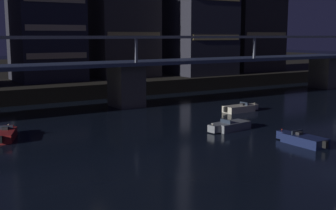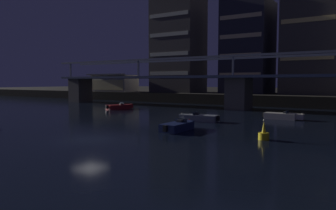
# 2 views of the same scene
# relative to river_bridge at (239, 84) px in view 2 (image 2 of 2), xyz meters

# --- Properties ---
(ground_plane) EXTENTS (400.00, 400.00, 0.00)m
(ground_plane) POSITION_rel_river_bridge_xyz_m (0.00, -35.32, -4.44)
(ground_plane) COLOR black
(far_riverbank) EXTENTS (240.00, 80.00, 2.20)m
(far_riverbank) POSITION_rel_river_bridge_xyz_m (0.00, 48.01, -3.34)
(far_riverbank) COLOR black
(far_riverbank) RESTS_ON ground
(river_bridge) EXTENTS (85.99, 6.40, 9.38)m
(river_bridge) POSITION_rel_river_bridge_xyz_m (0.00, 0.00, 0.00)
(river_bridge) COLOR #605B51
(river_bridge) RESTS_ON ground
(tower_west_low) EXTENTS (11.79, 9.36, 23.97)m
(tower_west_low) POSITION_rel_river_bridge_xyz_m (-22.25, 16.47, 9.59)
(tower_west_low) COLOR #423D38
(tower_west_low) RESTS_ON far_riverbank
(tower_west_tall) EXTENTS (10.14, 10.79, 21.51)m
(tower_west_tall) POSITION_rel_river_bridge_xyz_m (-4.90, 18.75, 8.36)
(tower_west_tall) COLOR #282833
(tower_west_tall) RESTS_ON far_riverbank
(tower_central) EXTENTS (10.74, 10.64, 37.35)m
(tower_central) POSITION_rel_river_bridge_xyz_m (8.54, 19.07, 16.28)
(tower_central) COLOR #423D38
(tower_central) RESTS_ON far_riverbank
(waterfront_pavilion) EXTENTS (12.40, 7.40, 4.70)m
(waterfront_pavilion) POSITION_rel_river_bridge_xyz_m (-39.79, 11.91, -0.01)
(waterfront_pavilion) COLOR #B2AD9E
(waterfront_pavilion) RESTS_ON far_riverbank
(speedboat_near_center) EXTENTS (5.20, 1.87, 1.16)m
(speedboat_near_center) POSITION_rel_river_bridge_xyz_m (10.12, -11.28, -4.03)
(speedboat_near_center) COLOR beige
(speedboat_near_center) RESTS_ON ground
(speedboat_near_right) EXTENTS (3.05, 5.10, 1.16)m
(speedboat_near_right) POSITION_rel_river_bridge_xyz_m (-18.03, -11.07, -4.03)
(speedboat_near_right) COLOR maroon
(speedboat_near_right) RESTS_ON ground
(speedboat_mid_left) EXTENTS (5.23, 2.24, 1.16)m
(speedboat_mid_left) POSITION_rel_river_bridge_xyz_m (2.06, -18.98, -4.03)
(speedboat_mid_left) COLOR gray
(speedboat_mid_left) RESTS_ON ground
(speedboat_mid_center) EXTENTS (1.84, 5.20, 1.16)m
(speedboat_mid_center) POSITION_rel_river_bridge_xyz_m (3.65, -26.90, -4.03)
(speedboat_mid_center) COLOR #19234C
(speedboat_mid_center) RESTS_ON ground
(channel_buoy) EXTENTS (0.90, 0.90, 1.76)m
(channel_buoy) POSITION_rel_river_bridge_xyz_m (12.44, -27.45, -3.97)
(channel_buoy) COLOR yellow
(channel_buoy) RESTS_ON ground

